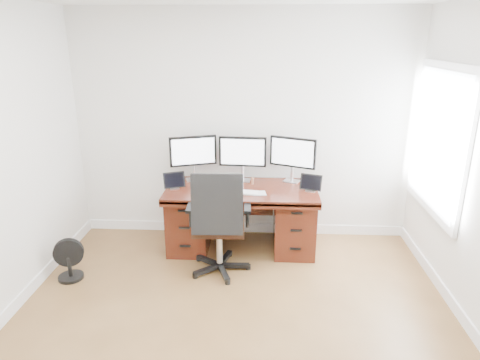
{
  "coord_description": "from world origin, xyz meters",
  "views": [
    {
      "loc": [
        0.23,
        -2.72,
        2.39
      ],
      "look_at": [
        0.0,
        1.5,
        0.95
      ],
      "focal_mm": 32.0,
      "sensor_mm": 36.0,
      "label": 1
    }
  ],
  "objects_px": {
    "desk": "(242,216)",
    "monitor_center": "(243,153)",
    "office_chair": "(219,240)",
    "floor_fan": "(69,260)",
    "keyboard": "(244,192)"
  },
  "relations": [
    {
      "from": "desk",
      "to": "monitor_center",
      "type": "bearing_deg",
      "value": 90.02
    },
    {
      "from": "office_chair",
      "to": "monitor_center",
      "type": "relative_size",
      "value": 2.08
    },
    {
      "from": "floor_fan",
      "to": "keyboard",
      "type": "xyz_separation_m",
      "value": [
        1.76,
        0.62,
        0.55
      ]
    },
    {
      "from": "desk",
      "to": "keyboard",
      "type": "distance_m",
      "value": 0.4
    },
    {
      "from": "desk",
      "to": "office_chair",
      "type": "distance_m",
      "value": 0.62
    },
    {
      "from": "monitor_center",
      "to": "keyboard",
      "type": "xyz_separation_m",
      "value": [
        0.04,
        -0.41,
        -0.33
      ]
    },
    {
      "from": "desk",
      "to": "keyboard",
      "type": "height_order",
      "value": "keyboard"
    },
    {
      "from": "desk",
      "to": "floor_fan",
      "type": "bearing_deg",
      "value": -155.33
    },
    {
      "from": "monitor_center",
      "to": "desk",
      "type": "bearing_deg",
      "value": -86.47
    },
    {
      "from": "office_chair",
      "to": "monitor_center",
      "type": "bearing_deg",
      "value": 73.88
    },
    {
      "from": "office_chair",
      "to": "floor_fan",
      "type": "distance_m",
      "value": 1.55
    },
    {
      "from": "desk",
      "to": "floor_fan",
      "type": "xyz_separation_m",
      "value": [
        -1.73,
        -0.79,
        -0.19
      ]
    },
    {
      "from": "office_chair",
      "to": "monitor_center",
      "type": "height_order",
      "value": "monitor_center"
    },
    {
      "from": "desk",
      "to": "keyboard",
      "type": "bearing_deg",
      "value": -78.3
    },
    {
      "from": "desk",
      "to": "floor_fan",
      "type": "distance_m",
      "value": 1.91
    }
  ]
}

